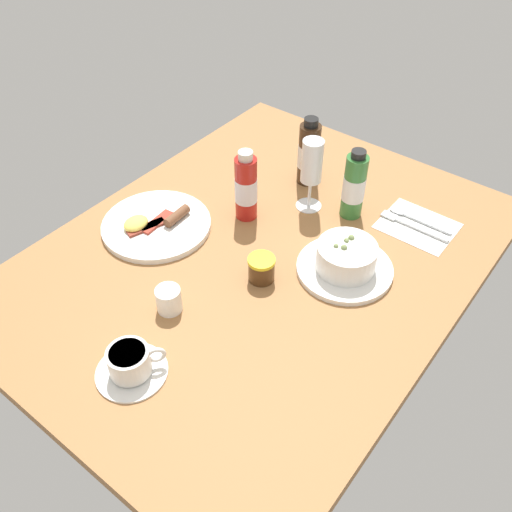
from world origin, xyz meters
The scene contains 11 objects.
ground_plane centered at (0.00, 0.00, -1.50)cm, with size 110.00×84.00×3.00cm, color #9E6B3D.
porridge_bowl centered at (6.97, -17.45, 3.27)cm, with size 20.44×20.44×7.75cm.
cutlery_setting centered at (30.20, -22.74, 0.26)cm, with size 14.02×16.91×0.90cm.
coffee_cup centered at (-38.62, -1.15, 2.68)cm, with size 12.95×12.95×5.94cm.
creamer_jug centered at (-23.58, 4.17, 2.73)cm, with size 5.31×5.77×5.86cm.
wine_glass centered at (20.94, 1.09, 11.75)cm, with size 6.20×6.20×18.03cm.
jam_jar centered at (-5.63, -4.88, 2.82)cm, with size 5.75×5.75×5.56cm.
sauce_bottle_red centered at (8.84, 10.67, 8.07)cm, with size 5.18×5.18×17.59cm.
sauce_bottle_brown centered at (29.34, 7.28, 8.10)cm, with size 5.39×5.39×17.68cm.
sauce_bottle_green centered at (24.47, -8.42, 8.06)cm, with size 5.19×5.19×17.40cm.
breakfast_plate centered at (-7.52, 24.34, 0.91)cm, with size 25.08×25.08×3.70cm.
Camera 1 is at (-71.62, -54.79, 83.62)cm, focal length 39.35 mm.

